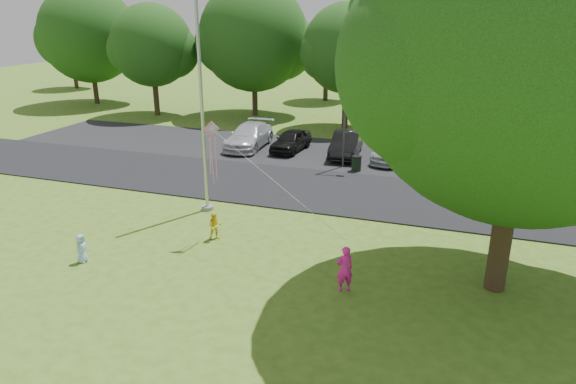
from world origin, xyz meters
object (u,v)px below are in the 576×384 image
(flagpole, at_px, (202,114))
(child_blue, at_px, (82,248))
(street_lamp, at_px, (349,110))
(kite, at_px, (215,144))
(trash_can, at_px, (356,164))
(big_tree, at_px, (526,53))
(woman, at_px, (345,269))
(child_yellow, at_px, (215,226))

(flagpole, bearing_deg, child_blue, -107.04)
(street_lamp, xyz_separation_m, kite, (-2.46, -10.61, 0.55))
(child_blue, xyz_separation_m, kite, (3.61, 3.17, 3.19))
(trash_can, bearing_deg, big_tree, -58.77)
(woman, relative_size, kite, 0.26)
(trash_can, height_order, child_yellow, child_yellow)
(flagpole, height_order, street_lamp, flagpole)
(kite, bearing_deg, street_lamp, 56.24)
(child_yellow, relative_size, child_blue, 1.05)
(woman, bearing_deg, kite, -56.78)
(flagpole, relative_size, trash_can, 11.58)
(woman, relative_size, child_blue, 1.47)
(child_yellow, bearing_deg, trash_can, 44.45)
(flagpole, relative_size, street_lamp, 1.91)
(street_lamp, xyz_separation_m, woman, (2.80, -12.76, -2.41))
(kite, bearing_deg, flagpole, 104.82)
(flagpole, distance_m, street_lamp, 9.16)
(trash_can, distance_m, big_tree, 14.10)
(trash_can, relative_size, big_tree, 0.07)
(woman, xyz_separation_m, kite, (-5.26, 2.15, 2.96))
(street_lamp, relative_size, kite, 0.92)
(child_blue, bearing_deg, woman, -83.47)
(trash_can, bearing_deg, street_lamp, 139.86)
(flagpole, xyz_separation_m, big_tree, (11.40, -3.16, 2.89))
(woman, bearing_deg, flagpole, -68.26)
(flagpole, bearing_deg, child_yellow, -57.21)
(kite, bearing_deg, child_blue, -159.43)
(big_tree, relative_size, child_yellow, 11.51)
(flagpole, distance_m, child_yellow, 4.80)
(big_tree, bearing_deg, trash_can, 121.23)
(trash_can, distance_m, kite, 11.03)
(big_tree, xyz_separation_m, child_blue, (-13.16, -2.60, -6.55))
(woman, distance_m, child_blue, 8.94)
(woman, bearing_deg, child_yellow, -55.81)
(street_lamp, height_order, kite, street_lamp)
(street_lamp, distance_m, kite, 10.91)
(flagpole, height_order, child_blue, flagpole)
(big_tree, relative_size, child_blue, 12.12)
(big_tree, distance_m, child_yellow, 11.71)
(woman, distance_m, child_yellow, 5.81)
(big_tree, xyz_separation_m, kite, (-9.55, 0.57, -3.36))
(flagpole, height_order, woman, flagpole)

